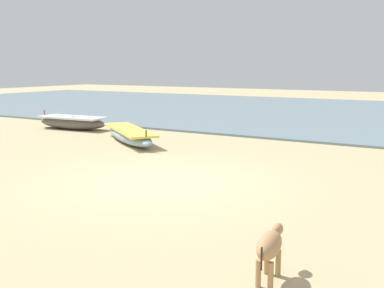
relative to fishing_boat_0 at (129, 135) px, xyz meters
name	(u,v)px	position (x,y,z in m)	size (l,w,h in m)	color
ground	(162,181)	(3.96, -3.87, -0.24)	(80.00, 80.00, 0.00)	tan
sea_water	(340,113)	(3.96, 12.81, -0.20)	(60.00, 20.00, 0.08)	slate
fishing_boat_0	(129,135)	(0.00, 0.00, 0.00)	(3.93, 3.24, 0.64)	#8CA5B7
fishing_boat_3	(72,122)	(-3.93, 1.33, 0.04)	(3.26, 1.27, 0.71)	#5B5651
calf_near_tan	(270,246)	(7.73, -7.14, 0.18)	(0.34, 0.91, 0.59)	tan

